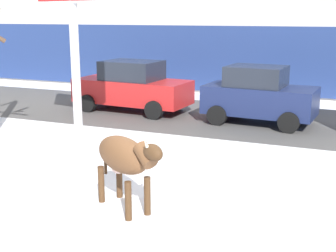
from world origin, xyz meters
TOP-DOWN VIEW (x-y plane):
  - ground_plane at (0.00, 0.00)m, footprint 120.00×120.00m
  - road_strip at (0.00, 7.98)m, footprint 60.00×5.60m
  - cow_brown at (-0.07, -0.08)m, footprint 1.82×1.36m
  - car_red_sedan at (-3.85, 7.84)m, footprint 4.32×2.24m
  - car_navy_hatchback at (0.82, 7.62)m, footprint 3.62×2.14m

SIDE VIEW (x-z plane):
  - ground_plane at x=0.00m, z-range 0.00..0.00m
  - road_strip at x=0.00m, z-range 0.00..0.01m
  - car_red_sedan at x=-3.85m, z-range -0.01..1.83m
  - car_navy_hatchback at x=0.82m, z-range 0.00..1.86m
  - cow_brown at x=-0.07m, z-range 0.22..1.76m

